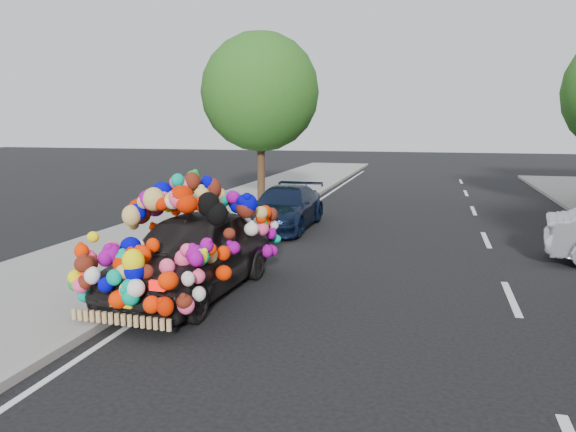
# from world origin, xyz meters

# --- Properties ---
(ground) EXTENTS (100.00, 100.00, 0.00)m
(ground) POSITION_xyz_m (0.00, 0.00, 0.00)
(ground) COLOR black
(ground) RESTS_ON ground
(sidewalk) EXTENTS (4.00, 60.00, 0.12)m
(sidewalk) POSITION_xyz_m (-4.30, 0.00, 0.06)
(sidewalk) COLOR gray
(sidewalk) RESTS_ON ground
(kerb) EXTENTS (0.15, 60.00, 0.13)m
(kerb) POSITION_xyz_m (-2.35, 0.00, 0.07)
(kerb) COLOR gray
(kerb) RESTS_ON ground
(lane_markings) EXTENTS (6.00, 50.00, 0.01)m
(lane_markings) POSITION_xyz_m (3.60, 0.00, 0.01)
(lane_markings) COLOR silver
(lane_markings) RESTS_ON ground
(tree_near_sidewalk) EXTENTS (4.20, 4.20, 6.13)m
(tree_near_sidewalk) POSITION_xyz_m (-3.80, 9.50, 4.02)
(tree_near_sidewalk) COLOR #332114
(tree_near_sidewalk) RESTS_ON ground
(plush_art_car) EXTENTS (2.28, 4.50, 2.08)m
(plush_art_car) POSITION_xyz_m (-1.77, -1.07, 1.06)
(plush_art_car) COLOR black
(plush_art_car) RESTS_ON ground
(navy_sedan) EXTENTS (1.68, 4.06, 1.18)m
(navy_sedan) POSITION_xyz_m (-1.80, 5.30, 0.59)
(navy_sedan) COLOR black
(navy_sedan) RESTS_ON ground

